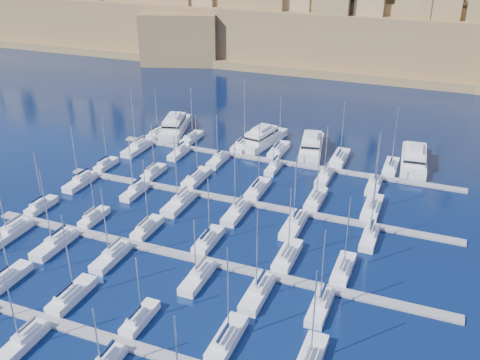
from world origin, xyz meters
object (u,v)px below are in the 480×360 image
at_px(motor_yacht_c, 312,145).
at_px(sailboat_2, 72,295).
at_px(motor_yacht_a, 175,125).
at_px(motor_yacht_d, 414,158).
at_px(sailboat_4, 227,338).
at_px(motor_yacht_b, 262,138).

bearing_deg(motor_yacht_c, sailboat_2, -104.95).
distance_m(motor_yacht_a, motor_yacht_d, 63.02).
distance_m(motor_yacht_c, motor_yacht_d, 24.56).
bearing_deg(sailboat_2, motor_yacht_c, 75.05).
height_order(sailboat_4, motor_yacht_c, sailboat_4).
bearing_deg(sailboat_2, motor_yacht_d, 58.64).
relative_size(sailboat_4, motor_yacht_b, 0.85).
bearing_deg(motor_yacht_a, sailboat_4, -57.33).
relative_size(sailboat_2, motor_yacht_d, 0.76).
bearing_deg(sailboat_4, sailboat_2, -179.90).
xyz_separation_m(sailboat_2, motor_yacht_a, (-19.73, 70.54, 0.98)).
xyz_separation_m(sailboat_2, motor_yacht_b, (5.74, 70.31, 0.98)).
relative_size(sailboat_4, motor_yacht_c, 0.86).
distance_m(motor_yacht_a, motor_yacht_c, 38.47).
distance_m(motor_yacht_b, motor_yacht_d, 37.55).
distance_m(motor_yacht_a, motor_yacht_b, 25.47).
height_order(sailboat_2, motor_yacht_d, sailboat_2).
relative_size(motor_yacht_a, motor_yacht_c, 1.04).
bearing_deg(sailboat_2, motor_yacht_b, 85.33).
relative_size(motor_yacht_b, motor_yacht_c, 1.01).
bearing_deg(motor_yacht_c, sailboat_4, -84.52).
bearing_deg(sailboat_4, motor_yacht_b, 105.68).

